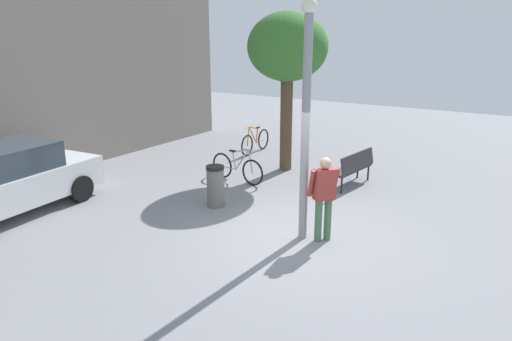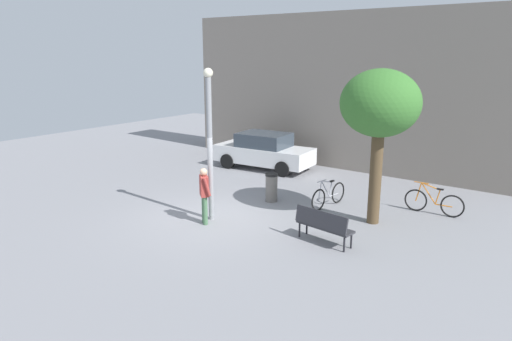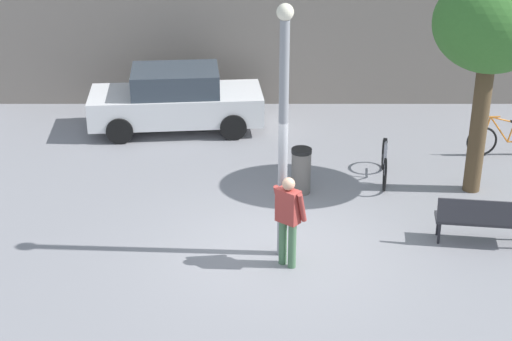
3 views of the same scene
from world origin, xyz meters
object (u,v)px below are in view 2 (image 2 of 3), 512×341
object	(u,v)px
bicycle_silver	(328,195)
trash_bin	(271,187)
park_bench	(323,224)
plaza_tree	(380,106)
lamppost	(210,138)
bicycle_orange	(433,202)
person_by_lamppost	(204,192)
parked_car_white	(264,151)

from	to	relation	value
bicycle_silver	trash_bin	xyz separation A→B (m)	(-1.81, -0.64, 0.11)
park_bench	bicycle_silver	bearing A→B (deg)	115.29
plaza_tree	trash_bin	bearing A→B (deg)	-178.13
lamppost	bicycle_orange	bearing A→B (deg)	40.27
park_bench	trash_bin	distance (m)	3.80
lamppost	person_by_lamppost	distance (m)	1.57
lamppost	person_by_lamppost	world-z (taller)	lamppost
lamppost	park_bench	bearing A→B (deg)	5.51
park_bench	bicycle_silver	size ratio (longest dim) A/B	0.91
plaza_tree	bicycle_silver	distance (m)	3.58
lamppost	plaza_tree	xyz separation A→B (m)	(4.04, 2.62, 0.97)
bicycle_silver	trash_bin	world-z (taller)	trash_bin
bicycle_orange	parked_car_white	distance (m)	7.85
park_bench	trash_bin	size ratio (longest dim) A/B	1.69
lamppost	plaza_tree	world-z (taller)	plaza_tree
person_by_lamppost	bicycle_silver	bearing A→B (deg)	58.13
bicycle_silver	bicycle_orange	world-z (taller)	same
park_bench	plaza_tree	bearing A→B (deg)	79.06
plaza_tree	person_by_lamppost	bearing A→B (deg)	-142.74
person_by_lamppost	park_bench	size ratio (longest dim) A/B	1.01
plaza_tree	lamppost	bearing A→B (deg)	-147.06
person_by_lamppost	park_bench	distance (m)	3.61
plaza_tree	bicycle_orange	bearing A→B (deg)	56.59
lamppost	park_bench	size ratio (longest dim) A/B	2.72
bicycle_silver	bicycle_orange	bearing A→B (deg)	23.77
park_bench	parked_car_white	bearing A→B (deg)	136.25
park_bench	trash_bin	xyz separation A→B (m)	(-3.13, 2.15, -0.06)
person_by_lamppost	bicycle_orange	distance (m)	7.09
plaza_tree	bicycle_orange	xyz separation A→B (m)	(1.21, 1.83, -3.07)
park_bench	lamppost	bearing A→B (deg)	-174.49
parked_car_white	trash_bin	world-z (taller)	parked_car_white
person_by_lamppost	trash_bin	distance (m)	2.95
trash_bin	bicycle_silver	bearing A→B (deg)	19.42
parked_car_white	person_by_lamppost	bearing A→B (deg)	-68.89
park_bench	parked_car_white	size ratio (longest dim) A/B	0.38
park_bench	trash_bin	bearing A→B (deg)	145.47
bicycle_silver	bicycle_orange	distance (m)	3.24
bicycle_silver	parked_car_white	xyz separation A→B (m)	(-4.70, 2.97, 0.39)
bicycle_silver	parked_car_white	world-z (taller)	parked_car_white
person_by_lamppost	park_bench	xyz separation A→B (m)	(3.51, 0.73, -0.42)
lamppost	park_bench	distance (m)	4.10
bicycle_orange	person_by_lamppost	bearing A→B (deg)	-136.86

